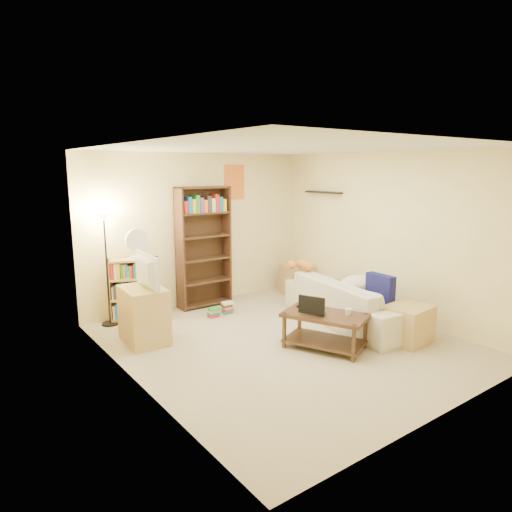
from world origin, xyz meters
name	(u,v)px	position (x,y,z in m)	size (l,w,h in m)	color
room	(286,220)	(0.00, 0.01, 1.62)	(4.50, 4.54, 2.52)	tan
sofa	(350,301)	(1.29, 0.03, 0.33)	(1.19, 2.35, 0.66)	beige
navy_pillow	(380,288)	(1.33, -0.46, 0.63)	(0.43, 0.13, 0.39)	#131353
cream_blanket	(357,284)	(1.46, 0.06, 0.56)	(0.60, 0.43, 0.26)	silver
tabby_cat	(302,265)	(1.13, 0.93, 0.74)	(0.52, 0.24, 0.18)	orange
coffee_table	(325,325)	(0.29, -0.44, 0.30)	(0.95, 1.17, 0.46)	#452C1A
laptop	(316,312)	(0.22, -0.35, 0.47)	(0.28, 0.36, 0.03)	black
laptop_screen	(312,305)	(0.09, -0.41, 0.59)	(0.01, 0.34, 0.23)	white
mug	(348,312)	(0.48, -0.66, 0.50)	(0.13, 0.13, 0.09)	white
tv_remote	(304,306)	(0.25, -0.09, 0.47)	(0.06, 0.18, 0.02)	black
tv_stand	(144,315)	(-1.47, 1.10, 0.37)	(0.49, 0.69, 0.74)	tan
television	(142,271)	(-1.47, 1.10, 0.96)	(0.14, 0.77, 0.44)	black
tall_bookshelf	(204,244)	(-0.01, 2.05, 1.04)	(0.89, 0.31, 1.97)	#432619
short_bookshelf	(134,289)	(-1.22, 2.05, 0.47)	(0.79, 0.55, 0.94)	tan
desk_fan	(136,243)	(-1.17, 2.00, 1.17)	(0.33, 0.19, 0.45)	white
floor_lamp	(105,236)	(-1.61, 2.05, 1.32)	(0.28, 0.28, 1.65)	black
side_table	(296,279)	(1.70, 1.72, 0.27)	(0.46, 0.46, 0.53)	tan
end_cabinet	(408,324)	(1.32, -0.94, 0.24)	(0.59, 0.49, 0.49)	tan
book_stacks	(221,310)	(-0.06, 1.46, 0.08)	(0.45, 0.17, 0.18)	red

